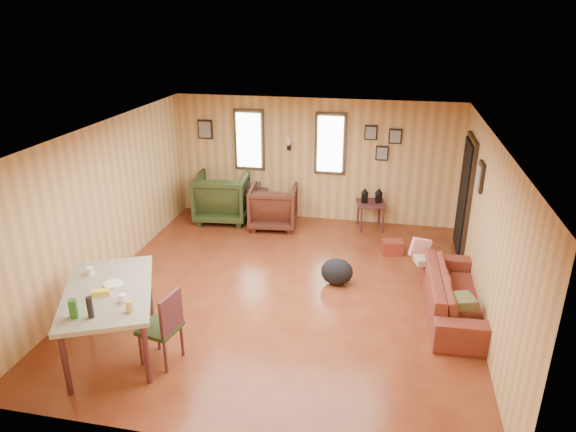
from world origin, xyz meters
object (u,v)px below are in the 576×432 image
(end_table, at_px, (254,196))
(side_table, at_px, (371,201))
(recliner_green, at_px, (222,195))
(dining_table, at_px, (108,296))
(recliner_brown, at_px, (273,205))
(sofa, at_px, (458,288))

(end_table, height_order, side_table, side_table)
(recliner_green, xyz_separation_m, side_table, (2.91, 0.12, 0.04))
(end_table, xyz_separation_m, dining_table, (-0.49, -4.78, 0.37))
(recliner_brown, xyz_separation_m, end_table, (-0.53, 0.55, -0.05))
(sofa, xyz_separation_m, dining_table, (-4.19, -1.72, 0.37))
(side_table, bearing_deg, end_table, 173.42)
(sofa, distance_m, end_table, 4.80)
(end_table, bearing_deg, sofa, -39.66)
(recliner_brown, height_order, side_table, recliner_brown)
(recliner_green, bearing_deg, dining_table, 84.31)
(recliner_brown, bearing_deg, sofa, 135.46)
(sofa, bearing_deg, side_table, 23.37)
(recliner_brown, bearing_deg, end_table, -52.21)
(end_table, xyz_separation_m, side_table, (2.37, -0.27, 0.16))
(recliner_green, bearing_deg, sofa, 141.50)
(sofa, height_order, recliner_brown, recliner_brown)
(side_table, height_order, dining_table, dining_table)
(sofa, relative_size, recliner_green, 1.97)
(recliner_green, height_order, end_table, recliner_green)
(sofa, distance_m, side_table, 3.09)
(sofa, bearing_deg, end_table, 48.31)
(recliner_brown, relative_size, side_table, 1.10)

